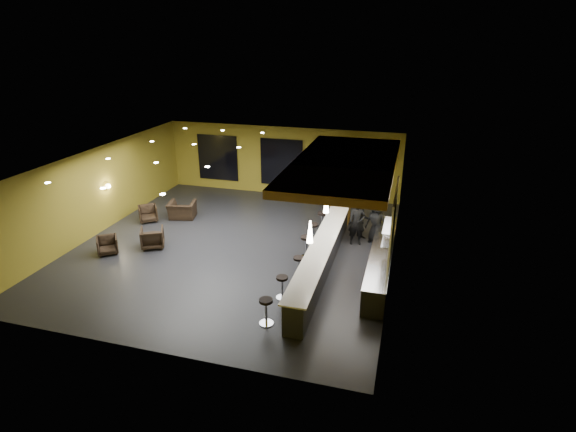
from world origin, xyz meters
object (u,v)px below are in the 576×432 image
(bar_stool_2, at_px, (299,264))
(pendant_1, at_px, (326,203))
(staff_c, at_px, (376,222))
(column, at_px, (344,184))
(bar_stool_3, at_px, (306,244))
(bar_stool_0, at_px, (266,308))
(bar_stool_4, at_px, (313,231))
(staff_a, at_px, (357,223))
(armchair_a, at_px, (107,245))
(armchair_d, at_px, (182,210))
(pendant_0, at_px, (310,232))
(bar_stool_1, at_px, (282,284))
(bar_stool_5, at_px, (322,219))
(armchair_c, at_px, (148,214))
(pendant_2, at_px, (338,182))
(staff_b, at_px, (361,220))
(armchair_b, at_px, (152,238))
(bar_counter, at_px, (322,257))
(prep_counter, at_px, (381,260))

(bar_stool_2, bearing_deg, pendant_1, 60.74)
(staff_c, bearing_deg, column, 155.91)
(bar_stool_3, bearing_deg, bar_stool_0, -91.85)
(bar_stool_4, bearing_deg, bar_stool_3, -88.75)
(staff_a, relative_size, bar_stool_0, 2.22)
(pendant_1, distance_m, armchair_a, 8.45)
(staff_c, relative_size, armchair_d, 1.48)
(pendant_0, relative_size, bar_stool_2, 0.92)
(pendant_1, relative_size, bar_stool_1, 0.92)
(armchair_a, height_order, bar_stool_5, bar_stool_5)
(bar_stool_2, bearing_deg, armchair_c, 158.44)
(armchair_c, bearing_deg, bar_stool_3, -48.22)
(staff_a, xyz_separation_m, armchair_a, (-8.97, -3.36, -0.57))
(pendant_2, relative_size, staff_b, 0.44)
(armchair_b, relative_size, bar_stool_0, 1.06)
(staff_c, bearing_deg, armchair_d, -158.25)
(pendant_1, height_order, armchair_c, pendant_1)
(armchair_b, distance_m, bar_stool_1, 6.29)
(pendant_1, distance_m, staff_b, 3.12)
(bar_counter, bearing_deg, staff_b, 72.00)
(staff_b, relative_size, armchair_c, 2.02)
(pendant_0, relative_size, armchair_b, 0.81)
(staff_a, height_order, staff_b, staff_a)
(armchair_a, xyz_separation_m, bar_stool_1, (7.26, -1.23, 0.15))
(prep_counter, xyz_separation_m, armchair_d, (-9.06, 2.60, -0.05))
(bar_counter, xyz_separation_m, armchair_a, (-8.09, -0.87, -0.16))
(armchair_c, bearing_deg, bar_stool_0, -74.98)
(pendant_2, relative_size, bar_stool_0, 0.86)
(armchair_a, bearing_deg, pendant_1, -27.04)
(staff_c, distance_m, armchair_d, 8.67)
(bar_stool_2, relative_size, bar_stool_5, 0.91)
(armchair_b, xyz_separation_m, bar_stool_4, (5.95, 2.07, 0.12))
(prep_counter, xyz_separation_m, pendant_2, (-2.00, 2.50, 1.92))
(pendant_1, relative_size, bar_stool_2, 0.92)
(armchair_b, xyz_separation_m, bar_stool_0, (5.84, -3.61, 0.13))
(bar_stool_2, bearing_deg, bar_counter, 45.94)
(armchair_d, xyz_separation_m, bar_stool_3, (6.31, -2.31, 0.17))
(armchair_d, bearing_deg, bar_stool_4, 158.40)
(bar_stool_2, bearing_deg, bar_stool_5, 90.17)
(pendant_0, relative_size, bar_stool_4, 0.87)
(staff_c, xyz_separation_m, bar_stool_1, (-2.43, -4.98, -0.37))
(pendant_0, bearing_deg, armchair_d, 144.17)
(pendant_2, relative_size, bar_stool_3, 0.81)
(staff_a, bearing_deg, bar_counter, -124.70)
(pendant_0, bearing_deg, armchair_b, 162.93)
(bar_stool_0, bearing_deg, staff_c, 68.79)
(bar_counter, distance_m, armchair_d, 7.72)
(armchair_c, bearing_deg, column, -21.50)
(bar_stool_1, bearing_deg, armchair_b, 159.76)
(armchair_a, distance_m, armchair_b, 1.65)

